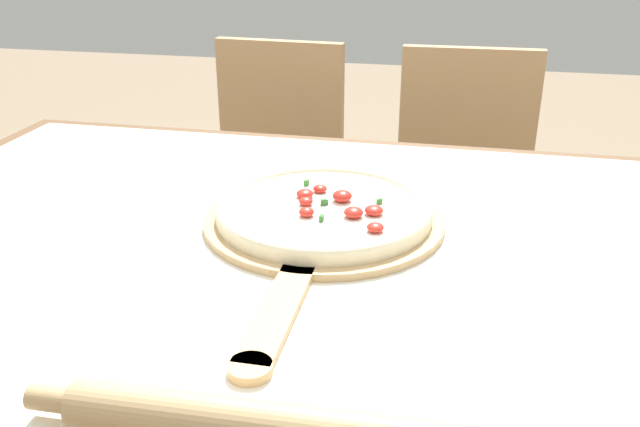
# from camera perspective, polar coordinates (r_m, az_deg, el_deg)

# --- Properties ---
(dining_table) EXTENTS (1.50, 1.03, 0.75)m
(dining_table) POSITION_cam_1_polar(r_m,az_deg,el_deg) (1.07, -2.26, -6.61)
(dining_table) COLOR brown
(dining_table) RESTS_ON ground_plane
(towel_cloth) EXTENTS (1.42, 0.95, 0.00)m
(towel_cloth) POSITION_cam_1_polar(r_m,az_deg,el_deg) (1.03, -2.34, -2.11)
(towel_cloth) COLOR white
(towel_cloth) RESTS_ON dining_table
(pizza_peel) EXTENTS (0.38, 0.61, 0.01)m
(pizza_peel) POSITION_cam_1_polar(r_m,az_deg,el_deg) (1.05, 0.06, -1.08)
(pizza_peel) COLOR tan
(pizza_peel) RESTS_ON towel_cloth
(pizza) EXTENTS (0.34, 0.34, 0.04)m
(pizza) POSITION_cam_1_polar(r_m,az_deg,el_deg) (1.06, 0.36, 0.39)
(pizza) COLOR beige
(pizza) RESTS_ON pizza_peel
(rolling_pin) EXTENTS (0.48, 0.06, 0.05)m
(rolling_pin) POSITION_cam_1_polar(r_m,az_deg,el_deg) (0.64, -3.97, -17.48)
(rolling_pin) COLOR tan
(rolling_pin) RESTS_ON towel_cloth
(chair_left) EXTENTS (0.42, 0.42, 0.87)m
(chair_left) POSITION_cam_1_polar(r_m,az_deg,el_deg) (2.01, -4.04, 3.40)
(chair_left) COLOR tan
(chair_left) RESTS_ON ground_plane
(chair_right) EXTENTS (0.41, 0.41, 0.87)m
(chair_right) POSITION_cam_1_polar(r_m,az_deg,el_deg) (1.94, 11.89, 2.15)
(chair_right) COLOR tan
(chair_right) RESTS_ON ground_plane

